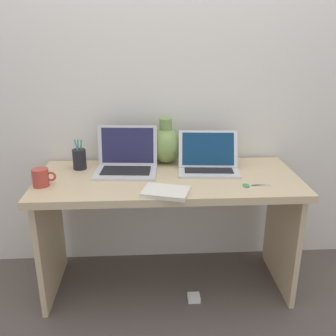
% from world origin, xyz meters
% --- Properties ---
extents(ground_plane, '(6.00, 6.00, 0.00)m').
position_xyz_m(ground_plane, '(0.00, 0.00, 0.00)').
color(ground_plane, '#564C47').
extents(back_wall, '(4.40, 0.04, 2.40)m').
position_xyz_m(back_wall, '(0.00, 0.35, 1.20)').
color(back_wall, silver).
rests_on(back_wall, ground).
extents(desk, '(1.44, 0.61, 0.71)m').
position_xyz_m(desk, '(0.00, 0.00, 0.56)').
color(desk, '#D1B78C').
rests_on(desk, ground).
extents(laptop_left, '(0.36, 0.28, 0.25)m').
position_xyz_m(laptop_left, '(-0.23, 0.12, 0.77)').
color(laptop_left, silver).
rests_on(laptop_left, desk).
extents(laptop_right, '(0.36, 0.26, 0.21)m').
position_xyz_m(laptop_right, '(0.24, 0.10, 0.77)').
color(laptop_right, silver).
rests_on(laptop_right, desk).
extents(green_vase, '(0.20, 0.20, 0.27)m').
position_xyz_m(green_vase, '(0.00, 0.25, 0.82)').
color(green_vase, '#75934C').
rests_on(green_vase, desk).
extents(notebook_stack, '(0.26, 0.21, 0.02)m').
position_xyz_m(notebook_stack, '(-0.02, -0.24, 0.72)').
color(notebook_stack, silver).
rests_on(notebook_stack, desk).
extents(coffee_mug, '(0.12, 0.08, 0.09)m').
position_xyz_m(coffee_mug, '(-0.66, -0.10, 0.76)').
color(coffee_mug, '#B23D33').
rests_on(coffee_mug, desk).
extents(pen_cup, '(0.08, 0.08, 0.18)m').
position_xyz_m(pen_cup, '(-0.51, 0.16, 0.77)').
color(pen_cup, black).
rests_on(pen_cup, desk).
extents(scissors, '(0.15, 0.05, 0.01)m').
position_xyz_m(scissors, '(0.43, -0.16, 0.71)').
color(scissors, '#B7B7BC').
rests_on(scissors, desk).
extents(power_brick, '(0.07, 0.07, 0.03)m').
position_xyz_m(power_brick, '(0.14, -0.16, 0.01)').
color(power_brick, white).
rests_on(power_brick, ground).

